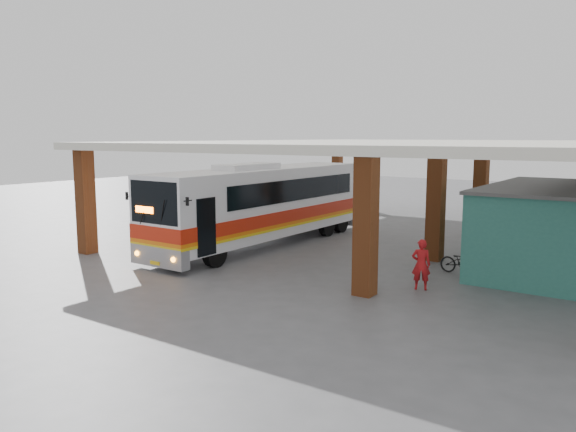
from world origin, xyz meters
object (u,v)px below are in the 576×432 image
(coach_bus, at_px, (262,205))
(motorcycle, at_px, (463,262))
(red_chair, at_px, (500,246))
(pedestrian, at_px, (421,264))

(coach_bus, xyz_separation_m, motorcycle, (9.17, -0.23, -1.39))
(motorcycle, height_order, red_chair, motorcycle)
(motorcycle, xyz_separation_m, pedestrian, (-0.51, -2.73, 0.37))
(coach_bus, distance_m, red_chair, 10.33)
(coach_bus, relative_size, pedestrian, 7.77)
(pedestrian, bearing_deg, motorcycle, -124.56)
(pedestrian, xyz_separation_m, red_chair, (0.67, 7.11, -0.46))
(coach_bus, height_order, pedestrian, coach_bus)
(motorcycle, bearing_deg, red_chair, 4.15)
(red_chair, bearing_deg, pedestrian, -87.50)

